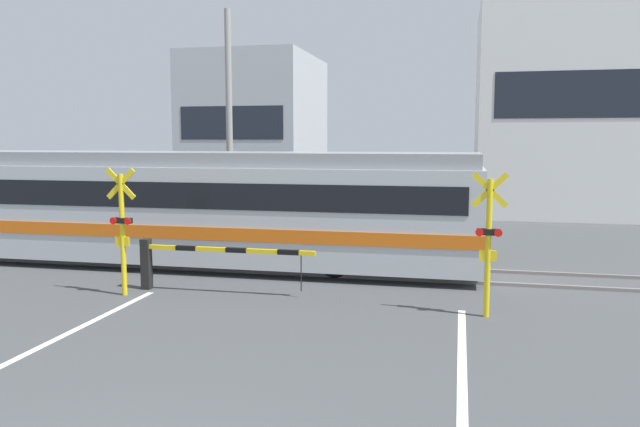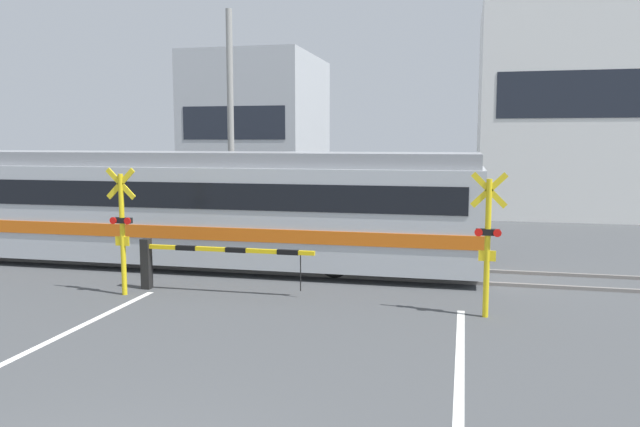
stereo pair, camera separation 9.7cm
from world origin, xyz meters
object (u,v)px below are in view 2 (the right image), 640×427
at_px(commuter_train, 135,203).
at_px(crossing_signal_left, 122,226).
at_px(crossing_barrier_near, 189,257).
at_px(pedestrian, 331,208).
at_px(crossing_barrier_far, 435,231).
at_px(crossing_signal_right, 488,238).

height_order(commuter_train, crossing_signal_left, commuter_train).
xyz_separation_m(commuter_train, crossing_barrier_near, (2.85, -2.80, -0.86)).
height_order(commuter_train, pedestrian, commuter_train).
bearing_deg(pedestrian, crossing_barrier_near, -99.68).
distance_m(crossing_barrier_near, crossing_signal_left, 1.57).
distance_m(crossing_barrier_near, crossing_barrier_far, 7.40).
relative_size(commuter_train, crossing_signal_right, 6.70).
bearing_deg(crossing_signal_left, commuter_train, 115.27).
distance_m(commuter_train, crossing_signal_left, 3.79).
relative_size(crossing_signal_left, pedestrian, 1.57).
xyz_separation_m(crossing_barrier_far, crossing_signal_left, (-6.37, -5.95, 0.74)).
bearing_deg(crossing_signal_right, crossing_barrier_near, 174.43).
distance_m(commuter_train, crossing_barrier_near, 4.09).
distance_m(crossing_barrier_near, crossing_signal_right, 6.44).
xyz_separation_m(commuter_train, crossing_signal_right, (9.22, -3.42, -0.11)).
distance_m(crossing_signal_left, crossing_signal_right, 7.60).
xyz_separation_m(crossing_barrier_near, crossing_barrier_far, (5.14, 5.33, 0.00)).
relative_size(crossing_signal_left, crossing_signal_right, 1.00).
height_order(commuter_train, crossing_signal_right, commuter_train).
bearing_deg(crossing_signal_left, pedestrian, 73.55).
relative_size(crossing_barrier_far, pedestrian, 2.29).
bearing_deg(crossing_barrier_far, commuter_train, -162.41).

